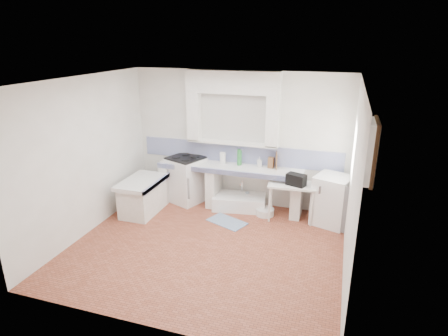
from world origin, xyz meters
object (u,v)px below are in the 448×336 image
(sink, at_px, (239,202))
(fridge, at_px, (332,200))
(stove, at_px, (186,180))
(side_table, at_px, (291,202))

(sink, relative_size, fridge, 1.12)
(stove, distance_m, fridge, 3.06)
(stove, xyz_separation_m, sink, (1.21, -0.04, -0.35))
(stove, distance_m, side_table, 2.31)
(side_table, distance_m, fridge, 0.77)
(side_table, bearing_deg, stove, 169.45)
(stove, bearing_deg, sink, 20.28)
(side_table, bearing_deg, sink, 165.31)
(sink, xyz_separation_m, fridge, (1.85, -0.11, 0.35))
(stove, xyz_separation_m, side_table, (2.30, -0.23, -0.11))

